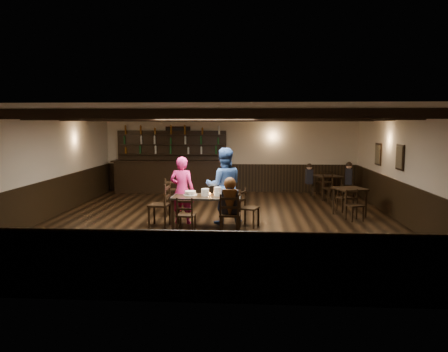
# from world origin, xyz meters

# --- Properties ---
(ground) EXTENTS (10.00, 10.00, 0.00)m
(ground) POSITION_xyz_m (0.00, 0.00, 0.00)
(ground) COLOR black
(ground) RESTS_ON ground
(room_shell) EXTENTS (9.02, 10.02, 2.71)m
(room_shell) POSITION_xyz_m (0.01, 0.04, 1.75)
(room_shell) COLOR beige
(room_shell) RESTS_ON ground
(dining_table) EXTENTS (1.61, 0.83, 0.75)m
(dining_table) POSITION_xyz_m (-0.29, -0.62, 0.67)
(dining_table) COLOR black
(dining_table) RESTS_ON ground
(chair_near_left) EXTENTS (0.42, 0.40, 0.83)m
(chair_near_left) POSITION_xyz_m (-0.69, -1.30, 0.49)
(chair_near_left) COLOR black
(chair_near_left) RESTS_ON ground
(chair_near_right) EXTENTS (0.45, 0.43, 0.95)m
(chair_near_right) POSITION_xyz_m (0.30, -1.47, 0.55)
(chair_near_right) COLOR black
(chair_near_right) RESTS_ON ground
(chair_end_left) EXTENTS (0.50, 0.52, 1.03)m
(chair_end_left) POSITION_xyz_m (-1.34, -0.58, 0.60)
(chair_end_left) COLOR black
(chair_end_left) RESTS_ON ground
(chair_end_right) EXTENTS (0.51, 0.52, 0.90)m
(chair_end_right) POSITION_xyz_m (0.64, -0.45, 0.52)
(chair_end_right) COLOR black
(chair_end_right) RESTS_ON ground
(chair_far_pushed) EXTENTS (0.54, 0.52, 0.97)m
(chair_far_pushed) POSITION_xyz_m (-1.33, 0.75, 0.57)
(chair_far_pushed) COLOR black
(chair_far_pushed) RESTS_ON ground
(woman_pink) EXTENTS (0.65, 0.47, 1.64)m
(woman_pink) POSITION_xyz_m (-0.93, -0.21, 0.82)
(woman_pink) COLOR #F93C9B
(woman_pink) RESTS_ON ground
(man_blue) EXTENTS (0.99, 0.82, 1.86)m
(man_blue) POSITION_xyz_m (0.09, -0.17, 0.93)
(man_blue) COLOR navy
(man_blue) RESTS_ON ground
(seated_person) EXTENTS (0.35, 0.53, 0.86)m
(seated_person) POSITION_xyz_m (0.30, -1.41, 0.85)
(seated_person) COLOR black
(seated_person) RESTS_ON ground
(cake) EXTENTS (0.33, 0.33, 0.10)m
(cake) POSITION_xyz_m (-0.69, -0.52, 0.80)
(cake) COLOR white
(cake) RESTS_ON dining_table
(plate_stack_a) EXTENTS (0.18, 0.18, 0.17)m
(plate_stack_a) POSITION_xyz_m (-0.32, -0.63, 0.84)
(plate_stack_a) COLOR white
(plate_stack_a) RESTS_ON dining_table
(plate_stack_b) EXTENTS (0.18, 0.18, 0.21)m
(plate_stack_b) POSITION_xyz_m (-0.03, -0.59, 0.86)
(plate_stack_b) COLOR white
(plate_stack_b) RESTS_ON dining_table
(tea_light) EXTENTS (0.05, 0.05, 0.06)m
(tea_light) POSITION_xyz_m (-0.23, -0.50, 0.78)
(tea_light) COLOR #A5A8AD
(tea_light) RESTS_ON dining_table
(salt_shaker) EXTENTS (0.04, 0.04, 0.09)m
(salt_shaker) POSITION_xyz_m (0.01, -0.68, 0.80)
(salt_shaker) COLOR silver
(salt_shaker) RESTS_ON dining_table
(pepper_shaker) EXTENTS (0.03, 0.03, 0.09)m
(pepper_shaker) POSITION_xyz_m (0.15, -0.69, 0.80)
(pepper_shaker) COLOR #A5A8AD
(pepper_shaker) RESTS_ON dining_table
(drink_glass) EXTENTS (0.07, 0.07, 0.11)m
(drink_glass) POSITION_xyz_m (0.02, -0.47, 0.81)
(drink_glass) COLOR silver
(drink_glass) RESTS_ON dining_table
(menu_red) EXTENTS (0.31, 0.25, 0.00)m
(menu_red) POSITION_xyz_m (0.23, -0.77, 0.75)
(menu_red) COLOR maroon
(menu_red) RESTS_ON dining_table
(menu_blue) EXTENTS (0.37, 0.31, 0.00)m
(menu_blue) POSITION_xyz_m (0.20, -0.49, 0.75)
(menu_blue) COLOR #0F224F
(menu_blue) RESTS_ON dining_table
(bar_counter) EXTENTS (4.14, 0.70, 2.20)m
(bar_counter) POSITION_xyz_m (-2.12, 4.72, 0.73)
(bar_counter) COLOR black
(bar_counter) RESTS_ON ground
(back_table_a) EXTENTS (0.93, 0.93, 0.75)m
(back_table_a) POSITION_xyz_m (3.36, 0.93, 0.64)
(back_table_a) COLOR black
(back_table_a) RESTS_ON ground
(back_table_b) EXTENTS (1.05, 1.05, 0.75)m
(back_table_b) POSITION_xyz_m (3.23, 3.74, 0.65)
(back_table_b) COLOR black
(back_table_b) RESTS_ON ground
(bg_patron_left) EXTENTS (0.23, 0.34, 0.67)m
(bg_patron_left) POSITION_xyz_m (2.66, 3.83, 0.80)
(bg_patron_left) COLOR black
(bg_patron_left) RESTS_ON ground
(bg_patron_right) EXTENTS (0.30, 0.40, 0.73)m
(bg_patron_right) POSITION_xyz_m (3.94, 3.76, 0.83)
(bg_patron_right) COLOR black
(bg_patron_right) RESTS_ON ground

